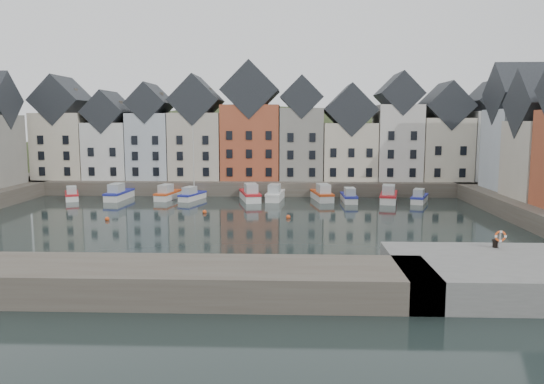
{
  "coord_description": "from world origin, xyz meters",
  "views": [
    {
      "loc": [
        6.36,
        -53.84,
        10.93
      ],
      "look_at": [
        4.13,
        6.0,
        2.86
      ],
      "focal_mm": 35.0,
      "sensor_mm": 36.0,
      "label": 1
    }
  ],
  "objects_px": {
    "mooring_bollard": "(495,243)",
    "boat_d": "(192,195)",
    "life_ring_post": "(500,237)",
    "boat_a": "(72,195)"
  },
  "relations": [
    {
      "from": "boat_d",
      "to": "mooring_bollard",
      "type": "distance_m",
      "value": 45.08
    },
    {
      "from": "mooring_bollard",
      "to": "boat_d",
      "type": "bearing_deg",
      "value": 128.98
    },
    {
      "from": "boat_a",
      "to": "mooring_bollard",
      "type": "bearing_deg",
      "value": -61.17
    },
    {
      "from": "boat_d",
      "to": "mooring_bollard",
      "type": "xyz_separation_m",
      "value": [
        28.33,
        -35.02,
        1.63
      ]
    },
    {
      "from": "life_ring_post",
      "to": "mooring_bollard",
      "type": "bearing_deg",
      "value": 115.12
    },
    {
      "from": "boat_d",
      "to": "life_ring_post",
      "type": "xyz_separation_m",
      "value": [
        28.51,
        -35.4,
        2.18
      ]
    },
    {
      "from": "boat_d",
      "to": "life_ring_post",
      "type": "bearing_deg",
      "value": -33.81
    },
    {
      "from": "mooring_bollard",
      "to": "boat_a",
      "type": "bearing_deg",
      "value": 142.46
    },
    {
      "from": "boat_a",
      "to": "boat_d",
      "type": "bearing_deg",
      "value": -22.51
    },
    {
      "from": "boat_d",
      "to": "mooring_bollard",
      "type": "bearing_deg",
      "value": -33.68
    }
  ]
}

